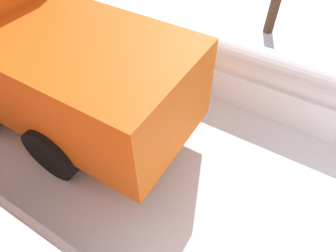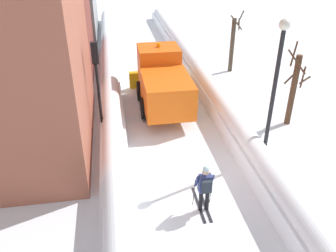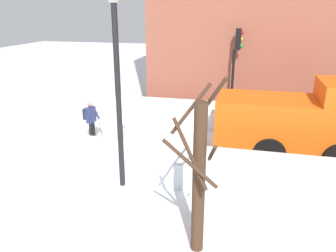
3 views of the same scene
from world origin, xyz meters
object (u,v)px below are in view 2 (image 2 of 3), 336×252
object	(u,v)px
street_lamp	(276,78)
bare_tree_near	(294,88)
bare_tree_mid	(233,44)
traffic_light_pole	(97,73)
plow_truck	(163,81)
skier	(205,186)

from	to	relation	value
street_lamp	bare_tree_near	bearing A→B (deg)	48.25
bare_tree_mid	bare_tree_near	bearing A→B (deg)	-86.93
traffic_light_pole	street_lamp	xyz separation A→B (m)	(6.56, -2.96, 0.50)
plow_truck	street_lamp	size ratio (longest dim) A/B	1.05
traffic_light_pole	bare_tree_near	bearing A→B (deg)	-1.63
skier	bare_tree_mid	bearing A→B (deg)	67.82
traffic_light_pole	street_lamp	distance (m)	7.22
street_lamp	bare_tree_mid	size ratio (longest dim) A/B	1.40
bare_tree_near	traffic_light_pole	bearing A→B (deg)	178.37
plow_truck	traffic_light_pole	world-z (taller)	traffic_light_pole
plow_truck	traffic_light_pole	distance (m)	4.41
traffic_light_pole	bare_tree_near	distance (m)	9.06
bare_tree_near	bare_tree_mid	bearing A→B (deg)	93.07
plow_truck	bare_tree_near	xyz separation A→B (m)	(5.79, -2.85, 0.39)
plow_truck	skier	distance (m)	8.11
street_lamp	bare_tree_near	distance (m)	4.01
skier	bare_tree_mid	world-z (taller)	bare_tree_mid
skier	street_lamp	bearing A→B (deg)	38.20
street_lamp	bare_tree_mid	bearing A→B (deg)	78.96
street_lamp	plow_truck	bearing A→B (deg)	121.27
traffic_light_pole	bare_tree_mid	size ratio (longest dim) A/B	1.07
bare_tree_near	street_lamp	bearing A→B (deg)	-131.75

